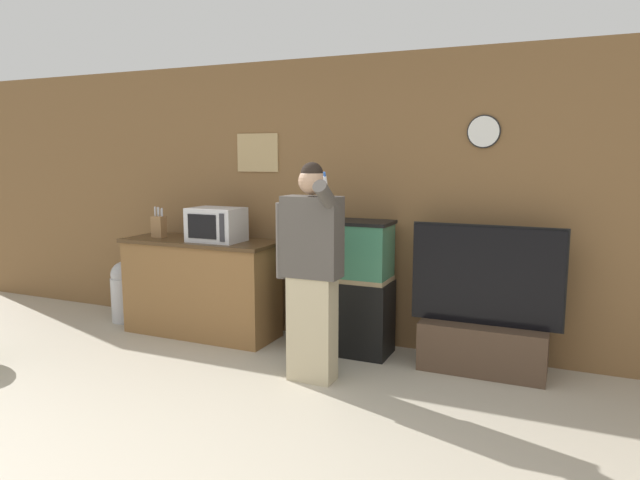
# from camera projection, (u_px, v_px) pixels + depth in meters

# --- Properties ---
(wall_back_paneled) EXTENTS (10.00, 0.08, 2.60)m
(wall_back_paneled) POSITION_uv_depth(u_px,v_px,m) (350.00, 202.00, 5.22)
(wall_back_paneled) COLOR brown
(wall_back_paneled) RESTS_ON ground_plane
(counter_island) EXTENTS (1.53, 0.56, 0.93)m
(counter_island) POSITION_uv_depth(u_px,v_px,m) (201.00, 287.00, 5.50)
(counter_island) COLOR brown
(counter_island) RESTS_ON ground_plane
(microwave) EXTENTS (0.49, 0.35, 0.32)m
(microwave) POSITION_uv_depth(u_px,v_px,m) (216.00, 225.00, 5.31)
(microwave) COLOR silver
(microwave) RESTS_ON counter_island
(knife_block) EXTENTS (0.12, 0.10, 0.30)m
(knife_block) POSITION_uv_depth(u_px,v_px,m) (159.00, 226.00, 5.59)
(knife_block) COLOR olive
(knife_block) RESTS_ON counter_island
(aquarium_on_stand) EXTENTS (0.82, 0.38, 1.17)m
(aquarium_on_stand) POSITION_uv_depth(u_px,v_px,m) (345.00, 286.00, 4.99)
(aquarium_on_stand) COLOR black
(aquarium_on_stand) RESTS_ON ground_plane
(tv_on_stand) EXTENTS (1.19, 0.40, 1.19)m
(tv_on_stand) POSITION_uv_depth(u_px,v_px,m) (483.00, 330.00, 4.55)
(tv_on_stand) COLOR #4C3828
(tv_on_stand) RESTS_ON ground_plane
(person_standing) EXTENTS (0.53, 0.40, 1.68)m
(person_standing) POSITION_uv_depth(u_px,v_px,m) (311.00, 269.00, 4.30)
(person_standing) COLOR #BCAD89
(person_standing) RESTS_ON ground_plane
(trash_bin) EXTENTS (0.28, 0.28, 0.63)m
(trash_bin) POSITION_uv_depth(u_px,v_px,m) (125.00, 291.00, 5.95)
(trash_bin) COLOR #B7B7BC
(trash_bin) RESTS_ON ground_plane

